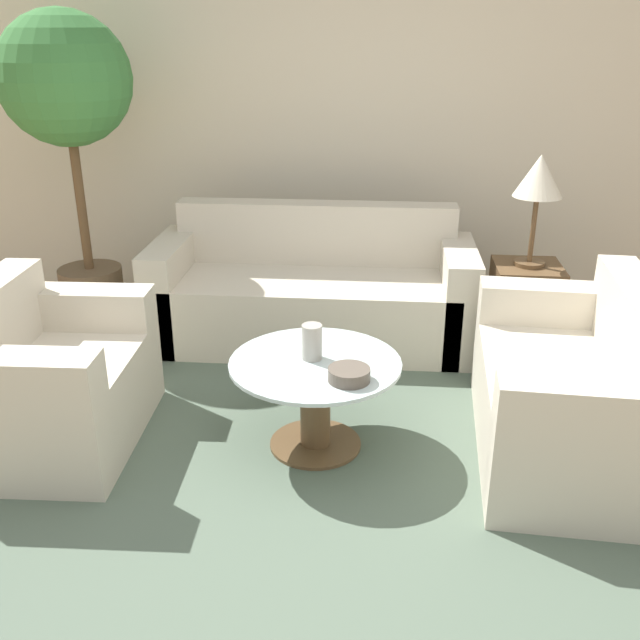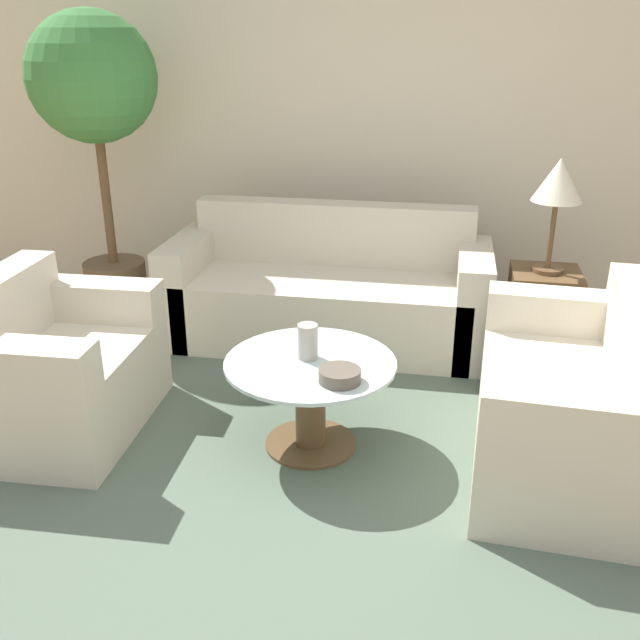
% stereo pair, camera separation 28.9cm
% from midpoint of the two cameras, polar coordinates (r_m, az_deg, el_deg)
% --- Properties ---
extents(ground_plane, '(14.00, 14.00, 0.00)m').
position_cam_midpoint_polar(ground_plane, '(2.80, -1.93, -19.26)').
color(ground_plane, '#9E754C').
extents(wall_back, '(10.00, 0.06, 2.60)m').
position_cam_midpoint_polar(wall_back, '(5.06, 1.99, 16.08)').
color(wall_back, beige).
rests_on(wall_back, ground_plane).
extents(rug, '(3.43, 3.45, 0.01)m').
position_cam_midpoint_polar(rug, '(3.47, -2.79, -10.00)').
color(rug, '#4C5B4C').
rests_on(rug, ground_plane).
extents(sofa_main, '(1.98, 0.77, 0.83)m').
position_cam_midpoint_polar(sofa_main, '(4.51, -2.36, 1.99)').
color(sofa_main, beige).
rests_on(sofa_main, ground_plane).
extents(armchair, '(0.74, 1.01, 0.79)m').
position_cam_midpoint_polar(armchair, '(3.67, -23.11, -4.90)').
color(armchair, beige).
rests_on(armchair, ground_plane).
extents(loveseat, '(0.82, 1.35, 0.81)m').
position_cam_midpoint_polar(loveseat, '(3.44, 17.67, -5.97)').
color(loveseat, beige).
rests_on(loveseat, ground_plane).
extents(coffee_table, '(0.79, 0.79, 0.45)m').
position_cam_midpoint_polar(coffee_table, '(3.32, -2.88, -5.86)').
color(coffee_table, brown).
rests_on(coffee_table, ground_plane).
extents(side_table, '(0.39, 0.39, 0.54)m').
position_cam_midpoint_polar(side_table, '(4.48, 14.24, 0.95)').
color(side_table, brown).
rests_on(side_table, ground_plane).
extents(table_lamp, '(0.28, 0.28, 0.65)m').
position_cam_midpoint_polar(table_lamp, '(4.27, 15.24, 10.72)').
color(table_lamp, brown).
rests_on(table_lamp, side_table).
extents(potted_plant, '(0.80, 0.80, 1.97)m').
position_cam_midpoint_polar(potted_plant, '(4.80, -21.21, 15.66)').
color(potted_plant, brown).
rests_on(potted_plant, ground_plane).
extents(vase, '(0.09, 0.09, 0.17)m').
position_cam_midpoint_polar(vase, '(3.24, -3.20, -1.81)').
color(vase, '#9E998E').
rests_on(vase, coffee_table).
extents(bowl, '(0.18, 0.18, 0.06)m').
position_cam_midpoint_polar(bowl, '(3.06, -0.36, -4.44)').
color(bowl, brown).
rests_on(bowl, coffee_table).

